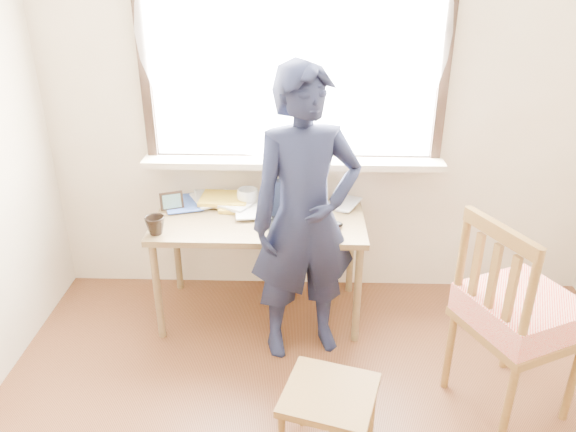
{
  "coord_description": "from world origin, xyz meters",
  "views": [
    {
      "loc": [
        -0.13,
        -1.37,
        2.12
      ],
      "look_at": [
        -0.2,
        0.95,
        1.01
      ],
      "focal_mm": 35.0,
      "sensor_mm": 36.0,
      "label": 1
    }
  ],
  "objects_px": {
    "mug_white": "(248,197)",
    "desk": "(259,229)",
    "laptop": "(295,213)",
    "person": "(305,219)",
    "work_chair": "(329,402)",
    "mug_dark": "(155,225)",
    "side_chair": "(517,313)"
  },
  "relations": [
    {
      "from": "person",
      "to": "side_chair",
      "type": "bearing_deg",
      "value": -40.34
    },
    {
      "from": "person",
      "to": "desk",
      "type": "bearing_deg",
      "value": 114.71
    },
    {
      "from": "side_chair",
      "to": "laptop",
      "type": "bearing_deg",
      "value": 145.7
    },
    {
      "from": "desk",
      "to": "mug_white",
      "type": "xyz_separation_m",
      "value": [
        -0.08,
        0.19,
        0.12
      ]
    },
    {
      "from": "work_chair",
      "to": "laptop",
      "type": "bearing_deg",
      "value": 98.76
    },
    {
      "from": "mug_white",
      "to": "person",
      "type": "distance_m",
      "value": 0.63
    },
    {
      "from": "desk",
      "to": "side_chair",
      "type": "bearing_deg",
      "value": -30.6
    },
    {
      "from": "work_chair",
      "to": "side_chair",
      "type": "distance_m",
      "value": 1.0
    },
    {
      "from": "mug_white",
      "to": "desk",
      "type": "bearing_deg",
      "value": -66.49
    },
    {
      "from": "work_chair",
      "to": "person",
      "type": "bearing_deg",
      "value": 97.86
    },
    {
      "from": "mug_white",
      "to": "work_chair",
      "type": "relative_size",
      "value": 0.29
    },
    {
      "from": "desk",
      "to": "mug_white",
      "type": "height_order",
      "value": "mug_white"
    },
    {
      "from": "laptop",
      "to": "person",
      "type": "relative_size",
      "value": 0.25
    },
    {
      "from": "desk",
      "to": "mug_dark",
      "type": "bearing_deg",
      "value": -159.29
    },
    {
      "from": "desk",
      "to": "laptop",
      "type": "bearing_deg",
      "value": -8.13
    },
    {
      "from": "mug_white",
      "to": "person",
      "type": "relative_size",
      "value": 0.08
    },
    {
      "from": "mug_dark",
      "to": "work_chair",
      "type": "height_order",
      "value": "mug_dark"
    },
    {
      "from": "mug_dark",
      "to": "side_chair",
      "type": "xyz_separation_m",
      "value": [
        1.85,
        -0.55,
        -0.17
      ]
    },
    {
      "from": "side_chair",
      "to": "person",
      "type": "height_order",
      "value": "person"
    },
    {
      "from": "mug_white",
      "to": "mug_dark",
      "type": "bearing_deg",
      "value": -139.74
    },
    {
      "from": "desk",
      "to": "mug_dark",
      "type": "xyz_separation_m",
      "value": [
        -0.57,
        -0.21,
        0.12
      ]
    },
    {
      "from": "laptop",
      "to": "work_chair",
      "type": "distance_m",
      "value": 1.19
    },
    {
      "from": "laptop",
      "to": "side_chair",
      "type": "height_order",
      "value": "side_chair"
    },
    {
      "from": "mug_dark",
      "to": "side_chair",
      "type": "height_order",
      "value": "side_chair"
    },
    {
      "from": "mug_white",
      "to": "mug_dark",
      "type": "xyz_separation_m",
      "value": [
        -0.48,
        -0.41,
        -0.0
      ]
    },
    {
      "from": "desk",
      "to": "person",
      "type": "bearing_deg",
      "value": -48.83
    },
    {
      "from": "work_chair",
      "to": "person",
      "type": "xyz_separation_m",
      "value": [
        -0.11,
        0.83,
        0.49
      ]
    },
    {
      "from": "mug_white",
      "to": "side_chair",
      "type": "bearing_deg",
      "value": -34.85
    },
    {
      "from": "mug_white",
      "to": "work_chair",
      "type": "distance_m",
      "value": 1.47
    },
    {
      "from": "work_chair",
      "to": "side_chair",
      "type": "relative_size",
      "value": 0.45
    },
    {
      "from": "mug_dark",
      "to": "laptop",
      "type": "bearing_deg",
      "value": 13.16
    },
    {
      "from": "mug_dark",
      "to": "desk",
      "type": "bearing_deg",
      "value": 20.71
    }
  ]
}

